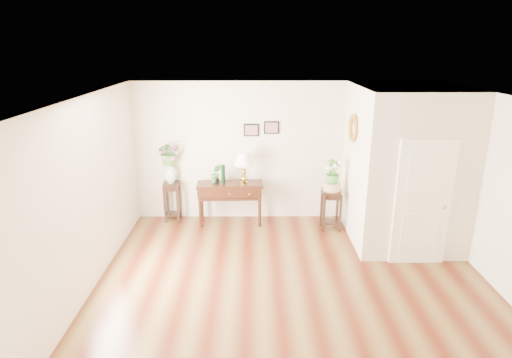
{
  "coord_description": "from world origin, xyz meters",
  "views": [
    {
      "loc": [
        -0.6,
        -5.59,
        3.53
      ],
      "look_at": [
        -0.56,
        1.3,
        1.3
      ],
      "focal_mm": 30.0,
      "sensor_mm": 36.0,
      "label": 1
    }
  ],
  "objects_px": {
    "console_table": "(230,203)",
    "plant_stand_b": "(331,209)",
    "table_lamp": "(244,166)",
    "plant_stand_a": "(172,201)"
  },
  "relations": [
    {
      "from": "table_lamp",
      "to": "plant_stand_a",
      "type": "distance_m",
      "value": 1.69
    },
    {
      "from": "console_table",
      "to": "plant_stand_b",
      "type": "bearing_deg",
      "value": -9.53
    },
    {
      "from": "plant_stand_a",
      "to": "console_table",
      "type": "bearing_deg",
      "value": -8.79
    },
    {
      "from": "console_table",
      "to": "plant_stand_a",
      "type": "relative_size",
      "value": 1.59
    },
    {
      "from": "console_table",
      "to": "table_lamp",
      "type": "height_order",
      "value": "table_lamp"
    },
    {
      "from": "plant_stand_b",
      "to": "plant_stand_a",
      "type": "bearing_deg",
      "value": 172.37
    },
    {
      "from": "console_table",
      "to": "table_lamp",
      "type": "distance_m",
      "value": 0.83
    },
    {
      "from": "table_lamp",
      "to": "plant_stand_a",
      "type": "bearing_deg",
      "value": 172.86
    },
    {
      "from": "console_table",
      "to": "table_lamp",
      "type": "relative_size",
      "value": 2.04
    },
    {
      "from": "table_lamp",
      "to": "plant_stand_a",
      "type": "height_order",
      "value": "table_lamp"
    }
  ]
}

